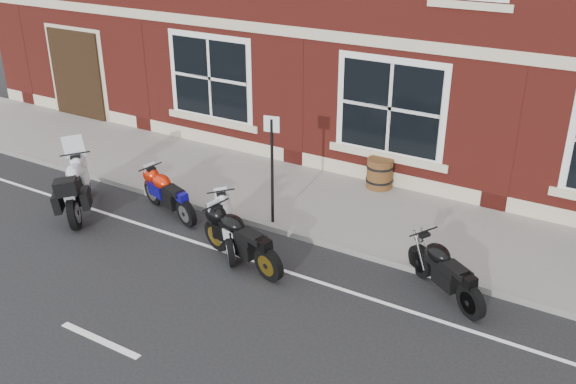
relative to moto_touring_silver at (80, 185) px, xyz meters
The scene contains 10 objects.
ground 3.74m from the moto_touring_silver, ahead, with size 80.00×80.00×0.00m, color black.
sidewalk 4.75m from the moto_touring_silver, 38.54° to the left, with size 30.00×3.00×0.12m, color slate.
kerb 3.97m from the moto_touring_silver, 20.24° to the left, with size 30.00×0.16×0.12m, color slate.
moto_touring_silver is the anchor object (origin of this frame).
moto_sport_red 1.95m from the moto_touring_silver, 26.37° to the left, with size 1.90×0.75×0.88m.
moto_sport_black 4.25m from the moto_touring_silver, ahead, with size 2.09×0.71×0.96m.
moto_sport_silver 3.69m from the moto_touring_silver, ahead, with size 1.36×1.56×0.88m.
moto_naked_black 7.86m from the moto_touring_silver, ahead, with size 1.72×1.24×0.90m.
barrel_planter 6.66m from the moto_touring_silver, 39.60° to the left, with size 0.63×0.63×0.70m.
parking_sign 4.31m from the moto_touring_silver, 20.62° to the left, with size 0.32×0.09×2.28m.
Camera 1 is at (6.65, -8.36, 6.22)m, focal length 40.00 mm.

